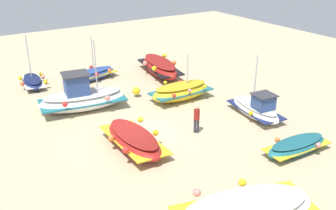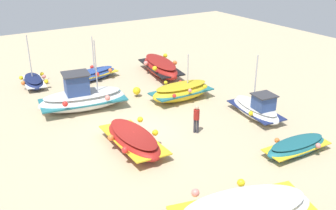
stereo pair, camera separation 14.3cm
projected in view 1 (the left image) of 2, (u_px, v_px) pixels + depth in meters
name	position (u px, v px, depth m)	size (l,w,h in m)	color
ground_plane	(135.00, 137.00, 20.22)	(56.75, 56.75, 0.00)	tan
fishing_boat_0	(82.00, 98.00, 23.22)	(3.10, 5.58, 4.25)	white
fishing_boat_2	(181.00, 91.00, 24.69)	(2.17, 4.18, 3.00)	gold
fishing_boat_3	(297.00, 146.00, 18.54)	(1.71, 3.70, 0.72)	#1E6670
fishing_boat_4	(256.00, 108.00, 22.30)	(4.07, 2.12, 3.67)	white
fishing_boat_5	(33.00, 82.00, 27.01)	(3.27, 1.91, 3.65)	navy
fishing_boat_6	(160.00, 67.00, 29.31)	(5.54, 2.77, 1.24)	maroon
fishing_boat_7	(134.00, 139.00, 18.89)	(4.46, 2.37, 1.06)	maroon
fishing_boat_9	(91.00, 75.00, 28.20)	(2.21, 4.31, 3.25)	#2D4C9E
person_walking	(197.00, 117.00, 20.29)	(0.32, 0.32, 1.58)	#2D2D38
mooring_buoy_0	(136.00, 91.00, 25.20)	(0.52, 0.52, 0.67)	#3F3F42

